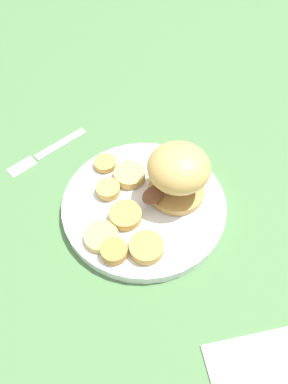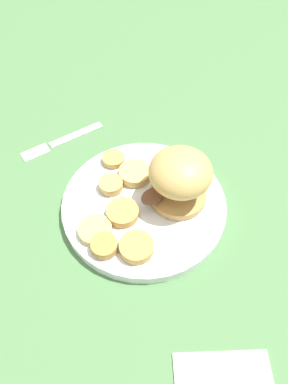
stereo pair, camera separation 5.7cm
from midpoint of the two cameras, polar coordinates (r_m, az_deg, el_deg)
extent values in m
plane|color=#4C7A47|center=(0.60, -2.69, -2.68)|extent=(4.00, 4.00, 0.00)
cylinder|color=white|center=(0.60, -2.72, -2.21)|extent=(0.26, 0.26, 0.02)
torus|color=white|center=(0.59, -2.75, -1.82)|extent=(0.26, 0.26, 0.01)
cylinder|color=tan|center=(0.59, 2.21, 0.05)|extent=(0.09, 0.09, 0.01)
ellipsoid|color=brown|center=(0.59, 3.97, 2.73)|extent=(0.05, 0.05, 0.02)
ellipsoid|color=brown|center=(0.58, 2.12, 1.00)|extent=(0.04, 0.03, 0.02)
ellipsoid|color=brown|center=(0.58, 1.42, 1.76)|extent=(0.05, 0.05, 0.02)
ellipsoid|color=brown|center=(0.57, -1.48, -0.63)|extent=(0.03, 0.04, 0.01)
ellipsoid|color=brown|center=(0.60, 0.43, 3.62)|extent=(0.03, 0.04, 0.01)
ellipsoid|color=#563323|center=(0.59, 3.97, 1.79)|extent=(0.04, 0.04, 0.02)
ellipsoid|color=#563323|center=(0.59, 3.22, 2.06)|extent=(0.04, 0.05, 0.02)
ellipsoid|color=tan|center=(0.55, 2.39, 3.55)|extent=(0.09, 0.09, 0.06)
cylinder|color=tan|center=(0.54, -2.69, -8.66)|extent=(0.05, 0.05, 0.01)
cylinder|color=#DBB766|center=(0.56, -9.74, -6.65)|extent=(0.05, 0.05, 0.01)
cylinder|color=#DBB766|center=(0.61, -4.85, 2.48)|extent=(0.05, 0.05, 0.01)
cylinder|color=tan|center=(0.57, -5.57, -3.83)|extent=(0.05, 0.05, 0.01)
cylinder|color=tan|center=(0.64, -8.48, 4.21)|extent=(0.04, 0.04, 0.01)
cylinder|color=#BC8942|center=(0.54, -7.63, -9.13)|extent=(0.04, 0.04, 0.01)
cylinder|color=tan|center=(0.60, -8.20, 0.24)|extent=(0.04, 0.04, 0.01)
cube|color=silver|center=(0.71, -15.13, 6.84)|extent=(0.02, 0.11, 0.00)
cube|color=silver|center=(0.70, -20.36, 3.53)|extent=(0.03, 0.05, 0.00)
cube|color=white|center=(0.52, 13.50, -24.84)|extent=(0.13, 0.14, 0.01)
camera|label=1|loc=(0.03, -92.87, -3.81)|focal=35.00mm
camera|label=2|loc=(0.03, 87.13, 3.81)|focal=35.00mm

